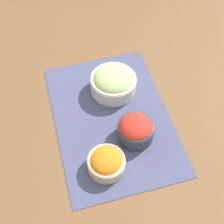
% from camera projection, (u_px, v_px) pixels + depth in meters
% --- Properties ---
extents(ground_plane, '(3.00, 3.00, 0.00)m').
position_uv_depth(ground_plane, '(112.00, 118.00, 1.02)').
color(ground_plane, brown).
extents(placemat, '(0.53, 0.37, 0.00)m').
position_uv_depth(placemat, '(112.00, 118.00, 1.02)').
color(placemat, '#474C70').
rests_on(placemat, ground_plane).
extents(tomato_bowl, '(0.11, 0.11, 0.08)m').
position_uv_depth(tomato_bowl, '(136.00, 129.00, 0.95)').
color(tomato_bowl, '#333842').
rests_on(tomato_bowl, placemat).
extents(cucumber_bowl, '(0.16, 0.16, 0.08)m').
position_uv_depth(cucumber_bowl, '(113.00, 82.00, 1.05)').
color(cucumber_bowl, silver).
rests_on(cucumber_bowl, placemat).
extents(carrot_bowl, '(0.11, 0.11, 0.06)m').
position_uv_depth(carrot_bowl, '(106.00, 162.00, 0.89)').
color(carrot_bowl, beige).
rests_on(carrot_bowl, placemat).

